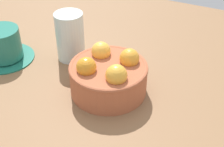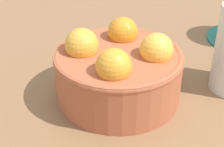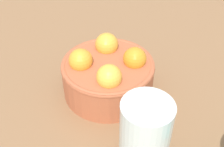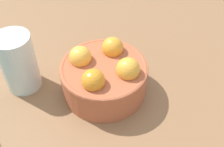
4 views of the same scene
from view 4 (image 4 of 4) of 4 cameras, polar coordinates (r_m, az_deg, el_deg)
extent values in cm
cube|color=brown|center=(53.85, -1.57, -4.54)|extent=(143.70, 102.57, 3.16)
cylinder|color=#AD5938|center=(50.35, -1.68, -1.05)|extent=(15.67, 15.67, 6.28)
torus|color=#AD5938|center=(48.41, -1.74, 1.20)|extent=(15.87, 15.87, 1.00)
sphere|color=orange|center=(50.75, 0.14, 5.44)|extent=(4.02, 4.02, 4.02)
sphere|color=#F7AF3D|center=(49.10, -6.65, 3.46)|extent=(4.02, 4.02, 4.02)
sphere|color=orange|center=(44.71, -3.94, -1.46)|extent=(3.95, 3.95, 3.95)
sphere|color=gold|center=(46.51, 3.36, 0.87)|extent=(4.16, 4.16, 4.16)
cylinder|color=silver|center=(52.50, -19.00, 2.21)|extent=(6.61, 6.61, 11.45)
camera|label=1|loc=(0.38, 89.98, 4.40)|focal=50.32mm
camera|label=2|loc=(0.72, 7.17, 33.61)|focal=54.33mm
camera|label=3|loc=(0.62, -44.07, 31.65)|focal=46.09mm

